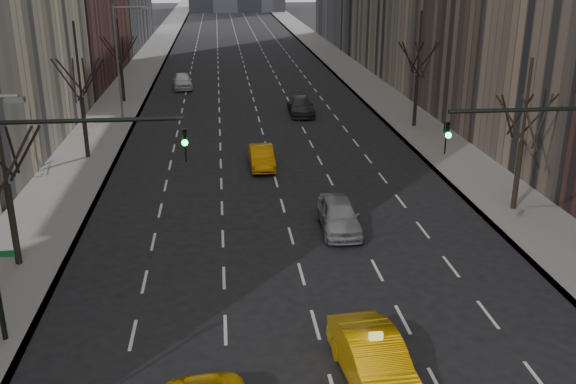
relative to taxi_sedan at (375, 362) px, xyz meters
name	(u,v)px	position (x,y,z in m)	size (l,w,h in m)	color
sidewalk_left	(142,70)	(-13.54, 61.63, -0.74)	(4.50, 320.00, 0.15)	slate
sidewalk_right	(345,67)	(10.96, 61.63, -0.74)	(4.50, 320.00, 0.15)	slate
tree_lw_b	(7,185)	(-13.29, 9.63, 2.91)	(3.36, 3.50, 7.82)	black
tree_lw_c	(82,99)	(-13.29, 25.63, 3.23)	(3.36, 3.50, 8.74)	black
tree_lw_d	(121,64)	(-13.29, 43.63, 2.75)	(3.36, 3.50, 7.36)	black
tree_rw_b	(521,142)	(10.71, 13.63, 2.91)	(3.36, 3.50, 7.82)	black
tree_rw_c	(417,76)	(10.71, 31.63, 3.23)	(3.36, 3.50, 8.74)	black
traffic_mast_left	(36,191)	(-10.40, 3.62, 4.68)	(6.69, 0.39, 8.00)	black
streetlight_far	(121,51)	(-12.13, 36.63, 4.81)	(2.83, 0.22, 9.00)	slate
taxi_sedan	(375,362)	(0.00, 0.00, 0.00)	(1.72, 4.92, 1.62)	#DB9704
silver_sedan_ahead	(339,215)	(1.10, 12.08, -0.03)	(1.84, 4.57, 1.56)	gray
far_taxi	(262,157)	(-1.95, 22.51, -0.12)	(1.46, 4.19, 1.38)	orange
far_suv_grey	(301,106)	(2.40, 36.99, -0.08)	(2.05, 5.04, 1.46)	#2D2D32
far_car_white	(182,81)	(-8.21, 49.91, -0.02)	(1.87, 4.65, 1.58)	white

